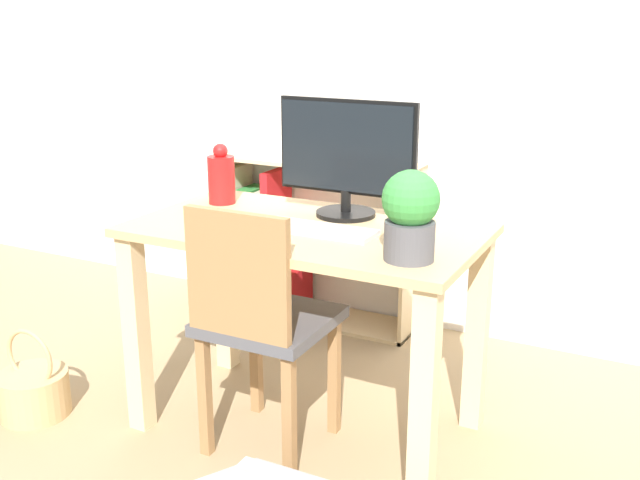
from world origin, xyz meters
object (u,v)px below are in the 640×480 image
vase (221,177)px  monitor (347,153)px  potted_plant (410,214)px  keyboard (318,230)px  bookshelf (284,246)px  basket (34,391)px  chair (260,318)px

vase → monitor: bearing=5.6°
vase → potted_plant: bearing=-20.1°
keyboard → potted_plant: (0.37, -0.14, 0.13)m
bookshelf → basket: 1.38m
chair → basket: size_ratio=2.57×
keyboard → chair: 0.35m
vase → chair: size_ratio=0.26×
potted_plant → bookshelf: bearing=133.8°
monitor → keyboard: monitor is taller
vase → chair: (0.38, -0.36, -0.36)m
chair → potted_plant: bearing=11.4°
monitor → vase: bearing=-174.4°
chair → basket: (-0.89, -0.18, -0.40)m
potted_plant → basket: size_ratio=0.78×
vase → chair: 0.63m
potted_plant → chair: 0.64m
potted_plant → basket: bearing=-171.2°
keyboard → basket: (-1.02, -0.35, -0.67)m
chair → basket: chair is taller
monitor → vase: monitor is taller
chair → vase: bearing=143.7°
chair → bookshelf: chair is taller
monitor → chair: 0.64m
keyboard → potted_plant: potted_plant is taller
keyboard → bookshelf: bearing=125.4°
keyboard → bookshelf: size_ratio=0.39×
monitor → vase: (-0.49, -0.05, -0.12)m
vase → potted_plant: 0.93m
keyboard → basket: 1.27m
vase → basket: size_ratio=0.66×
monitor → bookshelf: monitor is taller
chair → basket: bearing=-161.7°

